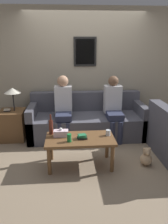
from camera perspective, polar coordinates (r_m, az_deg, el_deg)
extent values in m
plane|color=gray|center=(4.22, 1.36, -8.86)|extent=(16.00, 16.00, 0.00)
cube|color=#9E937F|center=(4.84, 0.23, 10.75)|extent=(9.00, 0.06, 2.60)
cube|color=black|center=(4.76, 0.28, 15.47)|extent=(0.48, 0.02, 0.60)
cube|color=silver|center=(4.75, 0.28, 15.46)|extent=(0.40, 0.01, 0.52)
cube|color=#4C4C56|center=(4.58, 0.76, -3.51)|extent=(2.36, 0.92, 0.46)
cube|color=#4C4C56|center=(4.78, 0.39, 2.95)|extent=(2.36, 0.20, 0.41)
cube|color=#4C4C56|center=(4.57, -13.20, -2.49)|extent=(0.14, 0.92, 0.69)
cube|color=#4C4C56|center=(4.76, 14.17, -1.76)|extent=(0.14, 0.92, 0.69)
cube|color=brown|center=(3.42, -1.03, -7.08)|extent=(1.06, 0.56, 0.04)
cylinder|color=brown|center=(3.34, -9.07, -12.57)|extent=(0.06, 0.06, 0.44)
cylinder|color=brown|center=(3.39, 7.39, -11.99)|extent=(0.06, 0.06, 0.44)
cylinder|color=brown|center=(3.72, -8.58, -9.16)|extent=(0.06, 0.06, 0.44)
cylinder|color=brown|center=(3.77, 6.05, -8.70)|extent=(0.06, 0.06, 0.44)
cube|color=brown|center=(4.64, -18.09, -3.23)|extent=(0.49, 0.49, 0.60)
cylinder|color=#262628|center=(4.48, -17.93, 2.65)|extent=(0.02, 0.02, 0.38)
cone|color=beige|center=(4.43, -18.20, 5.40)|extent=(0.32, 0.32, 0.10)
cube|color=black|center=(4.54, -19.43, 0.32)|extent=(0.12, 0.09, 0.02)
cube|color=beige|center=(4.53, -19.46, 0.58)|extent=(0.12, 0.09, 0.02)
cylinder|color=#562319|center=(3.54, -8.62, -3.96)|extent=(0.07, 0.07, 0.23)
cylinder|color=#562319|center=(3.48, -8.74, -1.42)|extent=(0.03, 0.03, 0.10)
cylinder|color=silver|center=(3.49, 6.31, -5.40)|extent=(0.07, 0.07, 0.09)
cube|color=black|center=(3.38, -0.50, -6.77)|extent=(0.16, 0.13, 0.03)
cube|color=#237547|center=(3.37, -0.50, -6.38)|extent=(0.15, 0.11, 0.02)
cube|color=#237547|center=(3.36, -0.50, -6.05)|extent=(0.14, 0.12, 0.02)
cylinder|color=#197A38|center=(3.27, -3.88, -6.76)|extent=(0.07, 0.07, 0.12)
cube|color=silver|center=(3.46, -6.03, -5.55)|extent=(0.23, 0.12, 0.10)
sphere|color=white|center=(3.44, -6.07, -4.48)|extent=(0.05, 0.05, 0.05)
cube|color=#2D334C|center=(4.27, -5.35, -1.15)|extent=(0.31, 0.43, 0.14)
cylinder|color=#2D334C|center=(4.18, -6.32, -5.79)|extent=(0.11, 0.11, 0.46)
cylinder|color=#2D334C|center=(4.17, -4.21, -5.74)|extent=(0.11, 0.11, 0.46)
cube|color=silver|center=(4.39, -5.42, 3.19)|extent=(0.34, 0.22, 0.56)
sphere|color=tan|center=(4.31, -5.57, 8.04)|extent=(0.22, 0.22, 0.22)
cube|color=#2D334C|center=(4.35, 7.90, -0.89)|extent=(0.31, 0.44, 0.14)
cylinder|color=#2D334C|center=(4.23, 7.34, -5.48)|extent=(0.11, 0.11, 0.46)
cylinder|color=#2D334C|center=(4.27, 9.36, -5.39)|extent=(0.11, 0.11, 0.46)
cube|color=silver|center=(4.48, 7.47, 3.37)|extent=(0.34, 0.22, 0.55)
sphere|color=brown|center=(4.40, 7.67, 8.03)|extent=(0.20, 0.20, 0.20)
sphere|color=tan|center=(3.73, 15.90, -11.79)|extent=(0.19, 0.19, 0.19)
sphere|color=tan|center=(3.66, 16.09, -9.88)|extent=(0.13, 0.13, 0.13)
sphere|color=tan|center=(3.63, 15.49, -9.32)|extent=(0.04, 0.04, 0.04)
sphere|color=tan|center=(3.66, 16.80, -9.21)|extent=(0.04, 0.04, 0.04)
sphere|color=beige|center=(3.63, 16.35, -10.33)|extent=(0.05, 0.05, 0.05)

